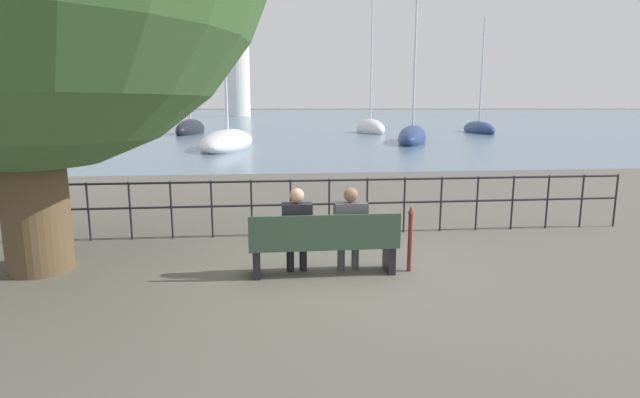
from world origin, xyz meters
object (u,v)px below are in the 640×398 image
object	(u,v)px
seated_person_left	(297,227)
sailboat_1	(228,142)
seated_person_right	(350,226)
sailboat_2	(479,129)
sailboat_0	(191,129)
sailboat_4	(370,128)
park_bench	(324,245)
closed_umbrella	(410,235)
sailboat_3	(412,137)
harbor_lighthouse	(237,63)

from	to	relation	value
seated_person_left	sailboat_1	distance (m)	22.47
seated_person_right	sailboat_2	xyz separation A→B (m)	(18.02, 36.81, -0.34)
sailboat_0	sailboat_4	size ratio (longest dim) A/B	0.84
sailboat_2	sailboat_4	size ratio (longest dim) A/B	0.80
park_bench	seated_person_left	world-z (taller)	seated_person_left
sailboat_1	closed_umbrella	bearing A→B (deg)	-72.11
closed_umbrella	sailboat_3	world-z (taller)	sailboat_3
sailboat_1	harbor_lighthouse	world-z (taller)	harbor_lighthouse
park_bench	sailboat_2	size ratio (longest dim) A/B	0.20
sailboat_3	sailboat_4	size ratio (longest dim) A/B	0.77
sailboat_4	harbor_lighthouse	distance (m)	79.38
sailboat_1	harbor_lighthouse	distance (m)	92.74
closed_umbrella	harbor_lighthouse	bearing A→B (deg)	94.18
sailboat_4	harbor_lighthouse	world-z (taller)	harbor_lighthouse
park_bench	closed_umbrella	bearing A→B (deg)	1.51
sailboat_1	sailboat_3	size ratio (longest dim) A/B	0.97
seated_person_left	sailboat_4	distance (m)	38.32
seated_person_left	harbor_lighthouse	xyz separation A→B (m)	(-6.73, 114.20, 11.52)
sailboat_4	sailboat_0	bearing A→B (deg)	172.10
seated_person_left	sailboat_0	world-z (taller)	sailboat_0
seated_person_left	sailboat_4	world-z (taller)	sailboat_4
seated_person_right	closed_umbrella	xyz separation A→B (m)	(0.87, -0.05, -0.14)
sailboat_0	sailboat_2	size ratio (longest dim) A/B	1.05
sailboat_3	sailboat_0	bearing A→B (deg)	162.98
park_bench	sailboat_0	distance (m)	38.56
seated_person_right	sailboat_4	distance (m)	38.16
sailboat_0	closed_umbrella	bearing A→B (deg)	-70.44
seated_person_right	sailboat_0	distance (m)	38.56
park_bench	seated_person_left	xyz separation A→B (m)	(-0.38, 0.08, 0.24)
sailboat_1	sailboat_3	world-z (taller)	sailboat_3
seated_person_left	closed_umbrella	xyz separation A→B (m)	(1.62, -0.05, -0.14)
park_bench	sailboat_1	world-z (taller)	sailboat_1
closed_umbrella	sailboat_1	distance (m)	22.76
park_bench	seated_person_left	size ratio (longest dim) A/B	1.68
seated_person_right	sailboat_0	xyz separation A→B (m)	(-7.60, 37.80, -0.28)
seated_person_left	sailboat_4	bearing A→B (deg)	76.56
closed_umbrella	sailboat_3	bearing A→B (deg)	73.36
sailboat_0	sailboat_1	distance (m)	16.06
park_bench	sailboat_4	xyz separation A→B (m)	(8.53, 37.35, -0.01)
park_bench	sailboat_4	world-z (taller)	sailboat_4
closed_umbrella	sailboat_2	size ratio (longest dim) A/B	0.09
seated_person_right	closed_umbrella	world-z (taller)	seated_person_right
seated_person_right	closed_umbrella	distance (m)	0.88
sailboat_4	sailboat_3	bearing A→B (deg)	-93.90
closed_umbrella	park_bench	bearing A→B (deg)	-178.49
sailboat_4	sailboat_2	bearing A→B (deg)	-8.67
sailboat_0	sailboat_1	size ratio (longest dim) A/B	1.12
closed_umbrella	harbor_lighthouse	distance (m)	115.15
closed_umbrella	seated_person_left	bearing A→B (deg)	178.35
closed_umbrella	sailboat_1	xyz separation A→B (m)	(-4.18, 22.37, -0.21)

